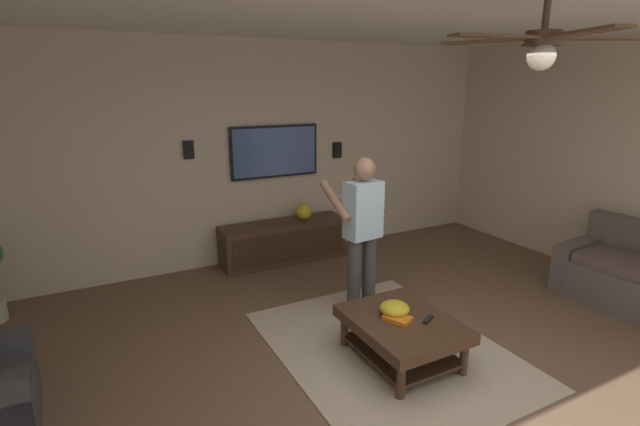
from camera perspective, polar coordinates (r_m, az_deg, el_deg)
The scene contains 15 objects.
ground_plane at distance 3.96m, azimuth 12.16°, elevation -20.83°, with size 8.53×8.53×0.00m, color brown.
wall_back_tv at distance 6.24m, azimuth -7.47°, elevation 7.29°, with size 0.10×7.31×2.88m, color #C6B299.
area_rug at distance 4.44m, azimuth 8.21°, elevation -16.09°, with size 2.41×1.88×0.01m, color tan.
coffee_table at distance 4.16m, azimuth 10.01°, elevation -13.92°, with size 1.00×0.80×0.40m.
media_console at distance 6.28m, azimuth -4.46°, elevation -3.52°, with size 0.45×1.70×0.55m.
tv at distance 6.22m, azimuth -5.58°, elevation 7.54°, with size 0.05×1.22×0.69m.
person_standing at distance 4.72m, azimuth 5.16°, elevation -1.65°, with size 0.58×0.58×1.64m.
bowl at distance 4.13m, azimuth 9.16°, elevation -11.50°, with size 0.26×0.26×0.12m, color gold.
remote_white at distance 4.29m, azimuth 9.17°, elevation -11.12°, with size 0.15×0.04×0.02m, color white.
remote_black at distance 4.11m, azimuth 13.15°, elevation -12.62°, with size 0.15×0.04×0.02m, color black.
book at distance 4.06m, azimuth 9.52°, elevation -12.67°, with size 0.22×0.16×0.04m, color orange.
vase_round at distance 6.27m, azimuth -2.01°, elevation 0.15°, with size 0.22×0.22×0.22m, color gold.
wall_speaker_left at distance 6.66m, azimuth 2.12°, elevation 7.75°, with size 0.06×0.12×0.22m, color black.
wall_speaker_right at distance 5.90m, azimuth -15.86°, elevation 7.48°, with size 0.06×0.12×0.22m, color black.
ceiling_fan at distance 3.10m, azimuth 25.53°, elevation 18.33°, with size 1.16×1.17×0.46m.
Camera 1 is at (-2.39, 2.13, 2.33)m, focal length 26.03 mm.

